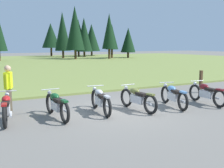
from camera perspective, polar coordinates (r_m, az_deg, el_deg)
ground_plane at (r=9.78m, az=1.67°, el=-5.68°), size 140.00×140.00×0.00m
grass_moorland at (r=34.28m, az=-20.20°, el=3.96°), size 80.00×44.00×0.10m
forest_treeline at (r=41.23m, az=-18.22°, el=10.64°), size 35.34×27.87×8.66m
motorcycle_red at (r=8.97m, az=-21.34°, el=-4.67°), size 0.65×2.08×0.88m
motorcycle_british_green at (r=8.95m, az=-11.55°, el=-4.29°), size 0.62×2.10×0.88m
motorcycle_silver at (r=9.49m, az=-2.44°, el=-3.40°), size 0.62×2.09×0.88m
motorcycle_olive at (r=9.86m, az=5.37°, el=-2.99°), size 0.62×2.10×0.88m
motorcycle_sky_blue at (r=10.61m, az=12.78°, el=-2.35°), size 0.73×2.07×0.88m
motorcycle_maroon at (r=11.47m, az=19.22°, el=-1.82°), size 0.62×2.10×0.88m
rider_near_row_end at (r=9.87m, az=-20.92°, el=-0.49°), size 0.33×0.52×1.67m
trail_marker_post at (r=14.03m, az=18.15°, el=0.48°), size 0.12×0.12×1.10m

